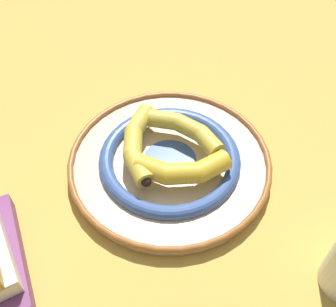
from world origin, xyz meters
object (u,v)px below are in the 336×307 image
at_px(decorative_bowl, 168,161).
at_px(banana_b, 188,130).
at_px(banana_a, 180,170).
at_px(banana_c, 137,142).

height_order(decorative_bowl, banana_b, banana_b).
distance_m(decorative_bowl, banana_a, 0.07).
bearing_deg(banana_c, decorative_bowl, 73.99).
height_order(banana_b, banana_c, same).
distance_m(banana_b, banana_c, 0.10).
bearing_deg(banana_b, decorative_bowl, 84.49).
bearing_deg(banana_a, banana_c, 135.64).
relative_size(banana_a, banana_c, 0.93).
bearing_deg(banana_a, decorative_bowl, 108.66).
height_order(decorative_bowl, banana_a, banana_a).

